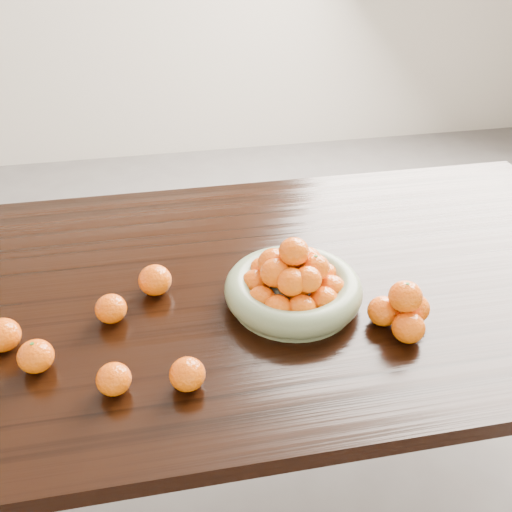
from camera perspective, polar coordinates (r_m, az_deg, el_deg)
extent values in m
plane|color=#5F5C5A|center=(1.89, -1.63, -21.12)|extent=(5.00, 5.00, 0.00)
cube|color=black|center=(1.36, -2.12, -3.24)|extent=(2.00, 1.00, 0.04)
cube|color=black|center=(2.20, 20.83, -1.42)|extent=(0.08, 0.08, 0.71)
cylinder|color=#697555|center=(1.29, 3.70, -4.30)|extent=(0.28, 0.28, 0.01)
torus|color=#697555|center=(1.27, 3.74, -3.28)|extent=(0.31, 0.31, 0.06)
ellipsoid|color=#F46507|center=(1.31, 6.87, -1.88)|extent=(0.06, 0.06, 0.06)
ellipsoid|color=#F46507|center=(1.32, 4.84, -1.23)|extent=(0.06, 0.06, 0.06)
ellipsoid|color=#F46507|center=(1.33, 2.99, -0.79)|extent=(0.06, 0.06, 0.06)
ellipsoid|color=#F46507|center=(1.31, 0.71, -1.46)|extent=(0.07, 0.07, 0.06)
ellipsoid|color=#F46507|center=(1.27, -0.08, -2.74)|extent=(0.07, 0.07, 0.06)
ellipsoid|color=#F46507|center=(1.22, 0.57, -4.37)|extent=(0.06, 0.06, 0.06)
ellipsoid|color=#F46507|center=(1.20, 2.16, -5.29)|extent=(0.06, 0.06, 0.06)
ellipsoid|color=#F46507|center=(1.20, 4.57, -5.23)|extent=(0.06, 0.06, 0.06)
ellipsoid|color=#F46507|center=(1.23, 6.80, -4.41)|extent=(0.06, 0.06, 0.06)
ellipsoid|color=#F46507|center=(1.26, 7.52, -3.26)|extent=(0.07, 0.07, 0.06)
ellipsoid|color=#F46507|center=(1.26, 4.04, -3.05)|extent=(0.06, 0.06, 0.06)
ellipsoid|color=#F46507|center=(1.27, 5.18, -0.43)|extent=(0.06, 0.06, 0.06)
ellipsoid|color=#F46507|center=(1.28, 3.14, -0.20)|extent=(0.06, 0.06, 0.06)
ellipsoid|color=#F46507|center=(1.26, 1.75, -0.72)|extent=(0.07, 0.07, 0.07)
ellipsoid|color=#F46507|center=(1.22, 1.95, -1.70)|extent=(0.07, 0.07, 0.06)
ellipsoid|color=#F46507|center=(1.20, 3.56, -2.60)|extent=(0.06, 0.06, 0.06)
ellipsoid|color=#F46507|center=(1.20, 5.18, -2.34)|extent=(0.06, 0.06, 0.06)
ellipsoid|color=#F46507|center=(1.24, 5.93, -1.16)|extent=(0.06, 0.06, 0.06)
ellipsoid|color=#F46507|center=(1.22, 3.82, 0.43)|extent=(0.07, 0.07, 0.06)
ellipsoid|color=#F46507|center=(1.21, 15.00, -6.94)|extent=(0.07, 0.07, 0.06)
ellipsoid|color=#F46507|center=(1.26, 15.50, -5.06)|extent=(0.07, 0.07, 0.06)
ellipsoid|color=#F46507|center=(1.24, 12.62, -5.40)|extent=(0.07, 0.07, 0.06)
ellipsoid|color=#F46507|center=(1.21, 14.71, -3.94)|extent=(0.07, 0.07, 0.07)
ellipsoid|color=#F46507|center=(1.19, -21.16, -9.33)|extent=(0.07, 0.07, 0.06)
ellipsoid|color=#F46507|center=(1.10, -14.04, -11.86)|extent=(0.07, 0.07, 0.06)
ellipsoid|color=#F46507|center=(1.08, -6.88, -11.66)|extent=(0.07, 0.07, 0.06)
ellipsoid|color=#F46507|center=(1.26, -14.30, -5.13)|extent=(0.07, 0.07, 0.06)
ellipsoid|color=#F46507|center=(1.31, -10.07, -2.39)|extent=(0.08, 0.08, 0.07)
ellipsoid|color=#F46507|center=(1.26, -24.02, -7.23)|extent=(0.07, 0.07, 0.07)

